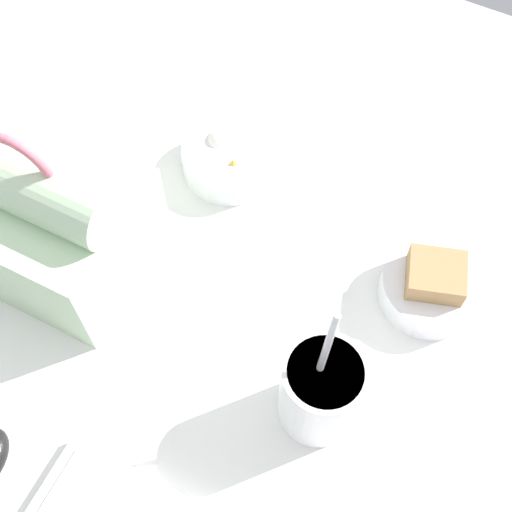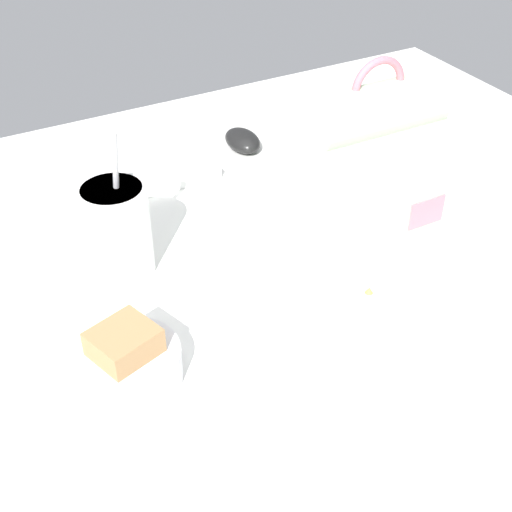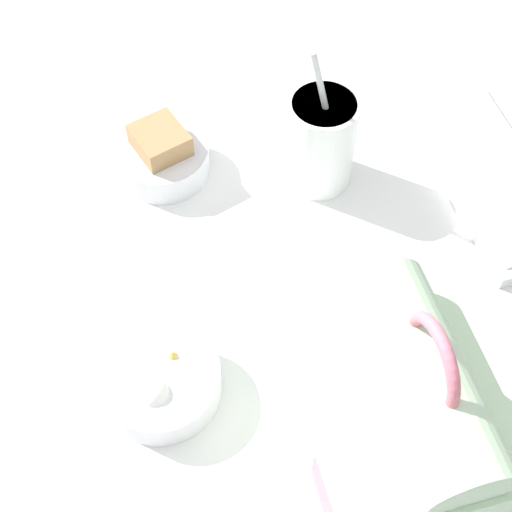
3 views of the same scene
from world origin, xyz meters
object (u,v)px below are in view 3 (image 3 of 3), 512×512
Objects in this scene: lunch_bag at (408,414)px; soup_cup at (321,140)px; bento_bowl_snacks at (162,381)px; bento_bowl_sandwich at (162,156)px; keyboard at (487,172)px.

lunch_bag is 1.12× the size of soup_cup.
lunch_bag is at bearing 60.08° from bento_bowl_snacks.
soup_cup is 1.78× the size of bento_bowl_sandwich.
soup_cup is 33.32cm from bento_bowl_snacks.
keyboard is 2.68× the size of bento_bowl_sandwich.
bento_bowl_sandwich reaches higher than keyboard.
bento_bowl_sandwich is (-5.80, -18.00, -3.77)cm from soup_cup.
bento_bowl_sandwich is at bearing 168.76° from bento_bowl_snacks.
bento_bowl_snacks is (23.02, -23.73, -4.17)cm from soup_cup.
keyboard is 1.34× the size of lunch_bag.
keyboard is 39.69cm from bento_bowl_sandwich.
bento_bowl_snacks is at bearing -11.24° from bento_bowl_sandwich.
bento_bowl_snacks is (-11.61, -20.18, -6.26)cm from lunch_bag.
lunch_bag is (28.76, -23.45, 7.34)cm from keyboard.
bento_bowl_sandwich is at bearing -107.12° from keyboard.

